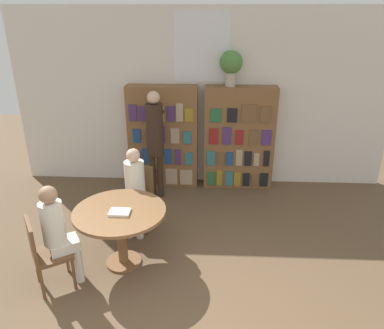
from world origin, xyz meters
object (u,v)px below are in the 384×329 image
(flower_vase, at_px, (231,64))
(reading_table, at_px, (120,220))
(chair_near_camera, at_px, (44,251))
(seated_reader_right, at_px, (58,230))
(bookshelf_right, at_px, (239,138))
(chair_left_side, at_px, (138,194))
(seated_reader_left, at_px, (134,187))
(bookshelf_left, at_px, (163,137))
(librarian_standing, at_px, (155,135))

(flower_vase, height_order, reading_table, flower_vase)
(chair_near_camera, xyz_separation_m, seated_reader_right, (0.15, 0.10, 0.21))
(bookshelf_right, xyz_separation_m, flower_vase, (-0.19, 0.00, 1.24))
(chair_left_side, relative_size, seated_reader_left, 0.72)
(seated_reader_right, bearing_deg, bookshelf_right, 108.53)
(reading_table, height_order, seated_reader_left, seated_reader_left)
(bookshelf_left, distance_m, flower_vase, 1.67)
(bookshelf_left, bearing_deg, seated_reader_right, -107.38)
(flower_vase, distance_m, librarian_standing, 1.65)
(bookshelf_right, bearing_deg, bookshelf_left, -180.00)
(bookshelf_left, distance_m, seated_reader_left, 1.61)
(chair_near_camera, distance_m, seated_reader_right, 0.28)
(librarian_standing, bearing_deg, seated_reader_left, -97.47)
(seated_reader_left, distance_m, librarian_standing, 1.16)
(chair_near_camera, xyz_separation_m, seated_reader_left, (0.79, 1.19, 0.21))
(seated_reader_right, bearing_deg, chair_near_camera, -90.00)
(seated_reader_right, bearing_deg, librarian_standing, 127.57)
(chair_near_camera, bearing_deg, chair_left_side, 117.00)
(reading_table, relative_size, librarian_standing, 0.62)
(flower_vase, bearing_deg, chair_left_side, -132.93)
(bookshelf_right, distance_m, seated_reader_left, 2.20)
(chair_left_side, distance_m, librarian_standing, 1.09)
(bookshelf_left, relative_size, seated_reader_left, 1.42)
(bookshelf_right, height_order, seated_reader_right, bookshelf_right)
(reading_table, relative_size, seated_reader_left, 0.88)
(seated_reader_left, bearing_deg, chair_left_side, -90.00)
(seated_reader_right, xyz_separation_m, librarian_standing, (0.78, 2.18, 0.37))
(flower_vase, relative_size, reading_table, 0.51)
(librarian_standing, bearing_deg, flower_vase, 23.14)
(flower_vase, relative_size, seated_reader_right, 0.45)
(chair_left_side, bearing_deg, bookshelf_right, -133.60)
(flower_vase, height_order, seated_reader_left, flower_vase)
(bookshelf_right, height_order, seated_reader_left, bookshelf_right)
(bookshelf_left, distance_m, chair_left_side, 1.47)
(bookshelf_right, distance_m, seated_reader_right, 3.44)
(seated_reader_right, height_order, librarian_standing, librarian_standing)
(reading_table, bearing_deg, seated_reader_left, 86.80)
(flower_vase, bearing_deg, librarian_standing, -156.86)
(reading_table, bearing_deg, bookshelf_right, 55.99)
(bookshelf_right, xyz_separation_m, librarian_standing, (-1.37, -0.50, 0.20))
(reading_table, distance_m, chair_left_side, 0.90)
(chair_near_camera, height_order, librarian_standing, librarian_standing)
(chair_left_side, xyz_separation_m, seated_reader_right, (-0.65, -1.27, 0.21))
(flower_vase, height_order, chair_left_side, flower_vase)
(reading_table, distance_m, seated_reader_left, 0.72)
(bookshelf_left, xyz_separation_m, seated_reader_right, (-0.84, -2.68, -0.17))
(bookshelf_right, relative_size, seated_reader_right, 1.41)
(bookshelf_left, bearing_deg, bookshelf_right, 0.00)
(flower_vase, xyz_separation_m, chair_near_camera, (-2.11, -2.78, -1.62))
(flower_vase, xyz_separation_m, seated_reader_right, (-1.96, -2.69, -1.40))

